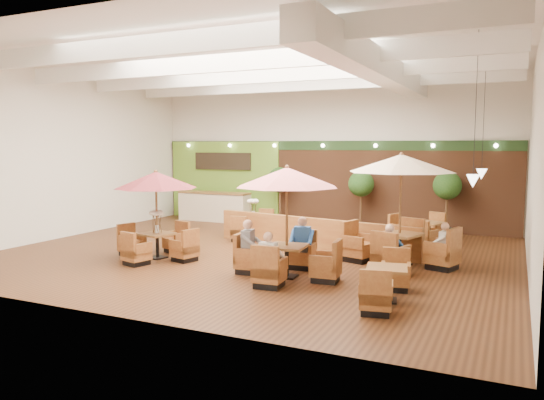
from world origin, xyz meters
The scene contains 17 objects.
room centered at (0.25, 1.22, 3.63)m, with size 14.04×14.00×5.52m.
service_counter centered at (-4.40, 5.10, 0.58)m, with size 3.00×0.75×1.18m.
booth_divider centered at (1.22, 1.34, 0.46)m, with size 6.71×0.18×0.93m, color brown.
table_0 centered at (-2.15, -1.65, 1.65)m, with size 2.46×2.46×2.42m.
table_1 centered at (1.87, -2.08, 1.79)m, with size 2.60×2.60×2.63m.
table_2 centered at (4.01, 0.26, 1.95)m, with size 3.00×3.00×2.90m.
table_3 centered at (-1.25, 2.36, 0.49)m, with size 0.81×2.28×1.45m.
table_4 centered at (4.41, -3.00, 0.33)m, with size 0.92×2.42×0.87m.
table_5 centered at (4.00, 3.57, 0.33)m, with size 1.78×2.53×0.88m.
topiary_0 centered at (-1.58, 5.30, 1.66)m, with size 0.96×0.96×2.22m.
topiary_1 centered at (1.61, 5.30, 1.60)m, with size 0.92×0.92×2.14m.
topiary_2 centered at (4.56, 5.30, 1.63)m, with size 0.94×0.94×2.19m.
diner_0 centered at (1.87, -3.04, 0.75)m, with size 0.37×0.29×0.76m.
diner_1 centered at (1.87, -1.12, 0.77)m, with size 0.44×0.38×0.84m.
diner_2 centered at (0.91, -2.08, 0.77)m, with size 0.38×0.44×0.84m.
diner_3 centered at (4.01, -0.81, 0.74)m, with size 0.41×0.37×0.76m.
diner_4 centered at (5.07, 0.26, 0.73)m, with size 0.32×0.38×0.72m.
Camera 1 is at (6.65, -13.24, 3.09)m, focal length 35.00 mm.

